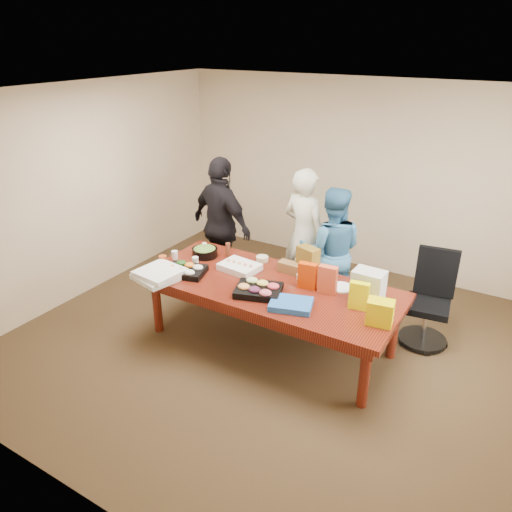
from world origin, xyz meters
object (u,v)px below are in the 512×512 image
Objects in this scene: sheet_cake at (240,267)px; salad_bowl at (205,252)px; office_chair at (428,302)px; person_center at (304,235)px; conference_table at (270,314)px; person_right at (331,251)px.

salad_bowl is at bearing 175.66° from sheet_cake.
office_chair is 3.39× the size of salad_bowl.
person_center is 4.06× the size of sheet_cake.
office_chair is (1.48, 0.90, 0.15)m from conference_table.
office_chair is 0.65× the size of person_right.
person_right is 1.52m from salad_bowl.
person_right is (-1.22, 0.13, 0.28)m from office_chair.
person_right is (0.43, -0.15, -0.07)m from person_center.
conference_table is at bearing 53.48° from person_right.
office_chair is at bearing -175.54° from person_center.
person_right is 5.23× the size of salad_bowl.
sheet_cake is (-1.96, -0.78, 0.27)m from office_chair.
sheet_cake is at bearing 88.15° from person_center.
conference_table is 2.69× the size of office_chair.
conference_table is 1.61× the size of person_center.
person_center is 1.29m from salad_bowl.
sheet_cake is at bearing -10.40° from salad_bowl.
salad_bowl is (-1.30, -0.80, -0.00)m from person_right.
office_chair is 0.60× the size of person_center.
salad_bowl is (-1.04, 0.23, 0.42)m from conference_table.
sheet_cake reaches higher than conference_table.
conference_table is 1.14m from person_right.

